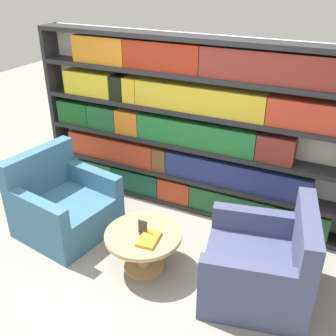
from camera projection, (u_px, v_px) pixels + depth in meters
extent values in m
plane|color=gray|center=(124.00, 277.00, 3.63)|extent=(14.00, 14.00, 0.00)
cube|color=silver|center=(191.00, 124.00, 4.39)|extent=(3.58, 0.05, 1.95)
cube|color=#262628|center=(59.00, 105.00, 4.97)|extent=(0.05, 0.30, 1.95)
cube|color=#262628|center=(185.00, 202.00, 4.73)|extent=(3.48, 0.30, 0.05)
cube|color=#262628|center=(185.00, 175.00, 4.56)|extent=(3.48, 0.30, 0.05)
cube|color=#262628|center=(186.00, 144.00, 4.38)|extent=(3.48, 0.30, 0.05)
cube|color=#262628|center=(187.00, 111.00, 4.20)|extent=(3.48, 0.30, 0.05)
cube|color=#262628|center=(188.00, 75.00, 4.02)|extent=(3.48, 0.30, 0.05)
cube|color=#262628|center=(189.00, 37.00, 3.85)|extent=(3.48, 0.30, 0.05)
cube|color=#327546|center=(99.00, 170.00, 5.11)|extent=(0.49, 0.20, 0.27)
cube|color=#184C35|center=(137.00, 180.00, 4.88)|extent=(0.64, 0.20, 0.27)
cube|color=#B13B20|center=(176.00, 189.00, 4.68)|extent=(0.41, 0.20, 0.27)
cube|color=#23572B|center=(256.00, 209.00, 4.30)|extent=(1.52, 0.20, 0.27)
cube|color=#BB3E23|center=(113.00, 148.00, 4.84)|extent=(1.18, 0.20, 0.28)
cube|color=brown|center=(162.00, 158.00, 4.58)|extent=(0.17, 0.20, 0.28)
cube|color=navy|center=(236.00, 174.00, 4.23)|extent=(1.60, 0.20, 0.28)
cube|color=#1A5624|center=(77.00, 112.00, 4.86)|extent=(0.44, 0.20, 0.27)
cube|color=#1E5B2D|center=(105.00, 117.00, 4.69)|extent=(0.38, 0.20, 0.27)
cube|color=orange|center=(130.00, 121.00, 4.56)|extent=(0.30, 0.20, 0.27)
cube|color=#237536|center=(196.00, 133.00, 4.24)|extent=(1.34, 0.20, 0.27)
cube|color=maroon|center=(276.00, 148.00, 3.90)|extent=(0.37, 0.20, 0.27)
cube|color=gold|center=(90.00, 83.00, 4.58)|extent=(0.63, 0.20, 0.27)
cube|color=black|center=(120.00, 87.00, 4.42)|extent=(0.16, 0.20, 0.27)
cube|color=gold|center=(132.00, 89.00, 4.36)|extent=(0.16, 0.20, 0.27)
cube|color=gold|center=(199.00, 99.00, 4.05)|extent=(1.42, 0.20, 0.27)
cube|color=#C13B26|center=(303.00, 114.00, 3.64)|extent=(0.65, 0.20, 0.27)
cube|color=orange|center=(101.00, 49.00, 4.32)|extent=(0.65, 0.20, 0.29)
cube|color=#9B2A16|center=(163.00, 56.00, 4.02)|extent=(0.85, 0.20, 0.29)
cube|color=maroon|center=(269.00, 67.00, 3.60)|extent=(1.31, 0.20, 0.29)
cube|color=#386684|center=(67.00, 216.00, 4.18)|extent=(0.98, 0.99, 0.38)
cube|color=#386684|center=(39.00, 171.00, 4.16)|extent=(0.27, 0.88, 0.48)
cube|color=#386684|center=(39.00, 210.00, 3.73)|extent=(0.73, 0.23, 0.22)
cube|color=#386684|center=(95.00, 179.00, 4.28)|extent=(0.73, 0.23, 0.22)
cube|color=#42476B|center=(254.00, 274.00, 3.39)|extent=(1.02, 1.03, 0.38)
cube|color=#42476B|center=(306.00, 241.00, 3.11)|extent=(0.32, 0.88, 0.48)
cube|color=#42476B|center=(252.00, 220.00, 3.59)|extent=(0.73, 0.27, 0.22)
cube|color=#42476B|center=(246.00, 276.00, 2.94)|extent=(0.73, 0.27, 0.22)
cylinder|color=tan|center=(144.00, 252.00, 3.67)|extent=(0.13, 0.13, 0.35)
cylinder|color=tan|center=(144.00, 265.00, 3.75)|extent=(0.39, 0.39, 0.03)
cylinder|color=tan|center=(143.00, 235.00, 3.58)|extent=(0.71, 0.71, 0.04)
cube|color=black|center=(143.00, 233.00, 3.57)|extent=(0.05, 0.06, 0.01)
cube|color=#2D2D2D|center=(143.00, 227.00, 3.54)|extent=(0.09, 0.01, 0.14)
cube|color=orange|center=(149.00, 239.00, 3.48)|extent=(0.19, 0.27, 0.03)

